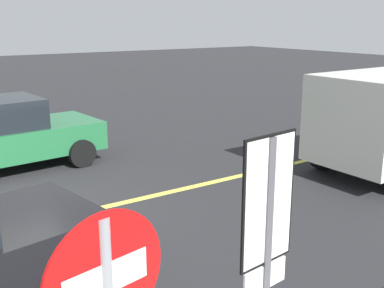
% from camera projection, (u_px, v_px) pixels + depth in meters
% --- Properties ---
extents(lane_marking_centre, '(28.00, 0.16, 0.01)m').
position_uv_depth(lane_marking_centre, '(158.00, 195.00, 9.12)').
color(lane_marking_centre, '#E0D14C').
extents(speed_limit_sign, '(0.54, 0.08, 2.52)m').
position_uv_depth(speed_limit_sign, '(267.00, 234.00, 3.45)').
color(speed_limit_sign, '#4C4C51').
rests_on(speed_limit_sign, ground_plane).
extents(car_green_far_lane, '(4.42, 2.31, 1.62)m').
position_uv_depth(car_green_far_lane, '(0.00, 135.00, 10.44)').
color(car_green_far_lane, '#236B3D').
rests_on(car_green_far_lane, ground_plane).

